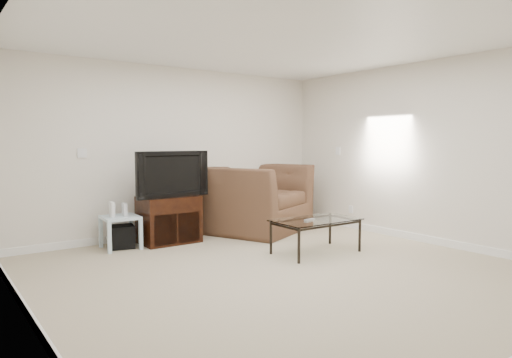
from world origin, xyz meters
TOP-DOWN VIEW (x-y plane):
  - floor at (0.00, 0.00)m, footprint 5.00×5.00m
  - ceiling at (0.00, 0.00)m, footprint 5.00×5.00m
  - wall_back at (0.00, 2.50)m, footprint 5.00×0.02m
  - wall_left at (-2.50, 0.00)m, footprint 0.02×5.00m
  - wall_right at (2.50, 0.00)m, footprint 0.02×5.00m
  - plate_back at (-1.40, 2.49)m, footprint 0.12×0.02m
  - plate_right_switch at (2.49, 1.60)m, footprint 0.02×0.09m
  - plate_right_outlet at (2.49, 1.30)m, footprint 0.02×0.08m
  - tv_stand at (-0.38, 2.05)m, footprint 0.78×0.55m
  - dvd_player at (-0.38, 2.01)m, footprint 0.46×0.32m
  - television at (-0.38, 2.02)m, footprint 1.03×0.28m
  - side_table at (-1.05, 2.09)m, footprint 0.47×0.47m
  - subwoofer at (-1.02, 2.11)m, footprint 0.35×0.35m
  - game_console at (-1.16, 2.08)m, footprint 0.06×0.15m
  - game_case at (-1.00, 2.07)m, footprint 0.06×0.13m
  - recliner at (1.10, 2.05)m, footprint 1.85×1.57m
  - coffee_table at (0.85, 0.40)m, footprint 1.10×0.64m
  - remote at (0.73, 0.39)m, footprint 0.18×0.08m

SIDE VIEW (x-z plane):
  - floor at x=0.00m, z-range 0.00..0.00m
  - subwoofer at x=-1.02m, z-range 0.00..0.30m
  - coffee_table at x=0.85m, z-range 0.00..0.43m
  - side_table at x=-1.05m, z-range 0.00..0.43m
  - plate_right_outlet at x=2.49m, z-range 0.24..0.36m
  - tv_stand at x=-0.38m, z-range 0.00..0.65m
  - remote at x=0.73m, z-range 0.43..0.45m
  - game_case at x=-1.00m, z-range 0.43..0.60m
  - game_console at x=-1.16m, z-range 0.43..0.63m
  - dvd_player at x=-0.38m, z-range 0.51..0.57m
  - recliner at x=1.10m, z-range 0.00..1.38m
  - television at x=-0.38m, z-range 0.65..1.27m
  - wall_back at x=0.00m, z-range 0.00..2.50m
  - wall_left at x=-2.50m, z-range 0.00..2.50m
  - wall_right at x=2.50m, z-range 0.00..2.50m
  - plate_back at x=-1.40m, z-range 1.19..1.31m
  - plate_right_switch at x=2.49m, z-range 1.19..1.31m
  - ceiling at x=0.00m, z-range 2.50..2.50m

